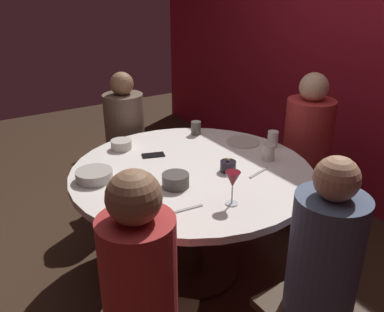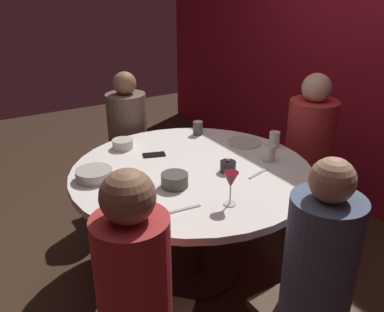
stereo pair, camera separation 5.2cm
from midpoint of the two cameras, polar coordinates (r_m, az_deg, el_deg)
ground_plane at (r=2.82m, az=-0.55°, el=-15.52°), size 8.00×8.00×0.00m
back_wall at (r=3.40m, az=24.27°, el=13.51°), size 6.00×0.10×2.60m
dining_table at (r=2.48m, az=-0.60°, el=-4.67°), size 1.42×1.42×0.74m
seated_diner_left at (r=3.23m, az=-9.79°, el=3.83°), size 0.40×0.40×1.14m
seated_diner_back at (r=3.02m, az=15.33°, el=2.53°), size 0.40×0.40×1.20m
seated_diner_right at (r=1.79m, az=17.04°, el=-13.69°), size 0.40×0.40×1.18m
seated_diner_front_right at (r=1.65m, az=-8.32°, el=-16.29°), size 0.57×0.57×1.18m
candle_holder at (r=2.38m, az=4.41°, el=-1.41°), size 0.09×0.09×0.08m
wine_glass at (r=2.00m, az=4.94°, el=-3.46°), size 0.08×0.08×0.18m
dinner_plate at (r=2.81m, az=6.56°, el=1.95°), size 0.23×0.23×0.01m
cell_phone at (r=2.60m, az=-5.97°, el=0.12°), size 0.11×0.15×0.01m
bowl_serving_large at (r=2.34m, az=-14.05°, el=-2.64°), size 0.20×0.20×0.06m
bowl_salad_center at (r=2.73m, az=-10.32°, el=1.58°), size 0.14×0.14×0.06m
bowl_small_white at (r=2.20m, az=-2.97°, el=-3.41°), size 0.15×0.15×0.07m
cup_near_candle at (r=1.98m, az=-10.34°, el=-6.83°), size 0.06×0.06×0.09m
cup_by_left_diner at (r=2.55m, az=10.02°, el=0.51°), size 0.07×0.07×0.10m
cup_by_right_diner at (r=2.76m, az=10.68°, el=2.33°), size 0.07×0.07×0.11m
cup_center_front at (r=2.93m, az=0.04°, el=3.91°), size 0.07×0.07×0.10m
fork_near_plate at (r=2.39m, az=8.65°, el=-2.30°), size 0.06×0.18×0.01m
knife_near_plate at (r=2.00m, az=-1.60°, el=-7.41°), size 0.03×0.18×0.01m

